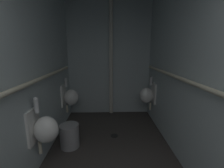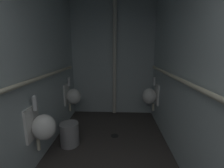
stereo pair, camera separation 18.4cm
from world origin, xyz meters
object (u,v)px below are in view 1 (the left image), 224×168
Objects in this scene: floor_drain at (114,136)px; urinal_left_far at (70,97)px; urinal_right_mid at (147,95)px; standpipe_back_wall at (111,58)px; urinal_left_mid at (44,129)px; waste_bin at (70,136)px.

urinal_left_far is at bearing 149.68° from floor_drain.
urinal_right_mid is 0.28× the size of standpipe_back_wall.
waste_bin is (0.17, 0.52, -0.41)m from urinal_left_mid.
floor_drain is at bearing -88.18° from standpipe_back_wall.
urinal_left_mid is 0.68m from waste_bin.
standpipe_back_wall reaches higher than urinal_left_mid.
floor_drain is (0.03, -1.05, -1.37)m from standpipe_back_wall.
urinal_left_mid is 5.39× the size of floor_drain.
urinal_right_mid is 1.18m from standpipe_back_wall.
standpipe_back_wall reaches higher than floor_drain.
urinal_right_mid is (1.66, 1.45, 0.00)m from urinal_left_mid.
floor_drain is (0.91, -0.53, -0.60)m from urinal_left_far.
standpipe_back_wall is at bearing 62.23° from waste_bin.
urinal_left_far is at bearing 90.00° from urinal_left_mid.
urinal_left_mid is 1.00× the size of urinal_right_mid.
urinal_left_mid is 0.28× the size of standpipe_back_wall.
urinal_right_mid reaches higher than floor_drain.
floor_drain is (0.91, 0.82, -0.60)m from urinal_left_mid.
standpipe_back_wall is 1.93m from waste_bin.
urinal_left_mid is 1.37m from floor_drain.
urinal_left_far and urinal_right_mid have the same top height.
urinal_right_mid is 5.39× the size of floor_drain.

